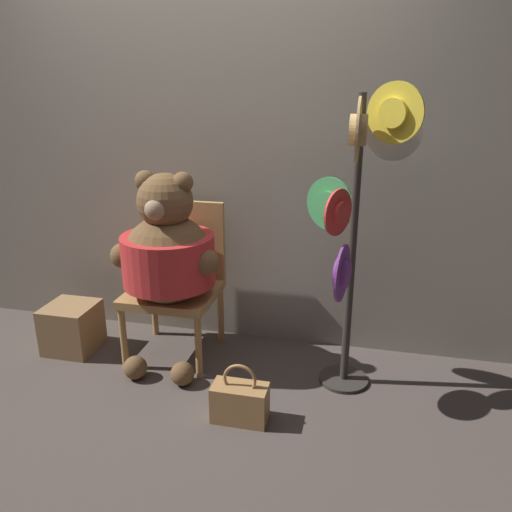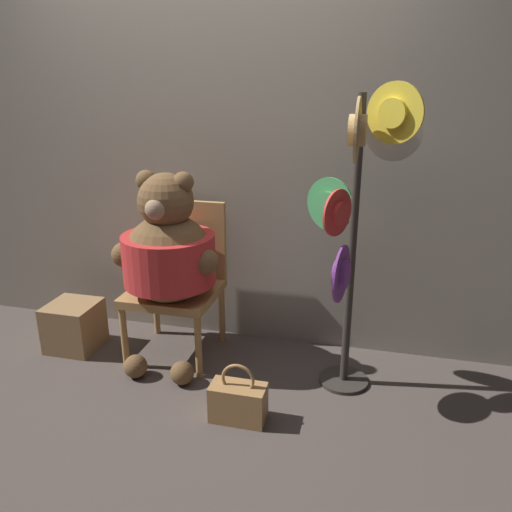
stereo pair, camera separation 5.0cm
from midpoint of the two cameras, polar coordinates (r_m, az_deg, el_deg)
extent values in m
plane|color=#4C423D|center=(3.07, -7.27, -12.87)|extent=(14.00, 14.00, 0.00)
cube|color=gray|center=(3.16, -4.51, 13.97)|extent=(8.00, 0.10, 2.68)
cylinder|color=#B2844C|center=(3.09, -14.36, -9.00)|extent=(0.04, 0.04, 0.39)
cylinder|color=#B2844C|center=(2.91, -6.10, -10.29)|extent=(0.04, 0.04, 0.39)
cylinder|color=#B2844C|center=(3.44, -10.94, -5.73)|extent=(0.04, 0.04, 0.39)
cylinder|color=#B2844C|center=(3.28, -3.47, -6.65)|extent=(0.04, 0.04, 0.39)
cube|color=#B2844C|center=(3.08, -8.94, -4.18)|extent=(0.53, 0.50, 0.05)
cube|color=#B2844C|center=(3.19, -7.59, 1.95)|extent=(0.53, 0.04, 0.50)
sphere|color=brown|center=(2.92, -9.40, -0.31)|extent=(0.52, 0.52, 0.52)
cylinder|color=red|center=(2.92, -9.40, -0.31)|extent=(0.53, 0.53, 0.29)
sphere|color=brown|center=(2.82, -9.77, 6.22)|extent=(0.31, 0.31, 0.31)
sphere|color=brown|center=(2.85, -11.95, 8.46)|extent=(0.12, 0.12, 0.12)
sphere|color=brown|center=(2.76, -7.78, 8.36)|extent=(0.12, 0.12, 0.12)
sphere|color=#997A5B|center=(2.71, -10.87, 5.27)|extent=(0.12, 0.12, 0.12)
sphere|color=brown|center=(2.96, -14.36, 0.16)|extent=(0.15, 0.15, 0.15)
sphere|color=brown|center=(2.76, -5.21, -0.65)|extent=(0.15, 0.15, 0.15)
sphere|color=brown|center=(3.03, -13.12, -12.17)|extent=(0.14, 0.14, 0.14)
sphere|color=brown|center=(2.93, -7.94, -13.09)|extent=(0.14, 0.14, 0.14)
cylinder|color=#332D28|center=(2.99, 10.44, -13.76)|extent=(0.28, 0.28, 0.02)
cylinder|color=#332D28|center=(2.66, 11.44, 0.55)|extent=(0.04, 0.04, 1.58)
cylinder|color=tan|center=(2.34, 12.14, 13.87)|extent=(0.02, 0.29, 0.29)
cylinder|color=tan|center=(2.34, 12.14, 13.87)|extent=(0.08, 0.14, 0.14)
cylinder|color=#7A388E|center=(2.49, 10.29, -2.01)|extent=(0.06, 0.29, 0.29)
cylinder|color=#7A388E|center=(2.49, 10.29, -2.01)|extent=(0.09, 0.15, 0.14)
cylinder|color=#3D9351|center=(2.67, 8.98, 5.84)|extent=(0.26, 0.15, 0.29)
cylinder|color=#3D9351|center=(2.67, 8.98, 5.84)|extent=(0.15, 0.11, 0.14)
cylinder|color=yellow|center=(2.45, 16.16, 15.43)|extent=(0.25, 0.14, 0.28)
cylinder|color=yellow|center=(2.45, 16.16, 15.43)|extent=(0.15, 0.12, 0.13)
cylinder|color=silver|center=(2.55, 16.10, 13.34)|extent=(0.27, 0.04, 0.27)
cylinder|color=silver|center=(2.55, 16.10, 13.34)|extent=(0.13, 0.06, 0.13)
cylinder|color=red|center=(2.46, 9.87, 4.89)|extent=(0.12, 0.21, 0.23)
cylinder|color=red|center=(2.46, 9.87, 4.89)|extent=(0.11, 0.13, 0.11)
cube|color=#A87A47|center=(2.62, -1.48, -16.42)|extent=(0.28, 0.14, 0.20)
torus|color=#A87A47|center=(2.54, -1.51, -13.91)|extent=(0.17, 0.02, 0.17)
cube|color=#937047|center=(3.42, -19.67, -7.50)|extent=(0.30, 0.30, 0.30)
camera|label=1|loc=(0.03, -89.48, 0.18)|focal=35.00mm
camera|label=2|loc=(0.03, 90.52, -0.18)|focal=35.00mm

